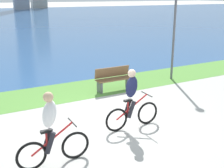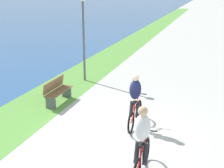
{
  "view_description": "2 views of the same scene",
  "coord_description": "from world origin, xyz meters",
  "px_view_note": "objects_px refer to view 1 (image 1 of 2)",
  "views": [
    {
      "loc": [
        -3.49,
        -6.96,
        3.61
      ],
      "look_at": [
        0.29,
        0.08,
        1.14
      ],
      "focal_mm": 46.22,
      "sensor_mm": 36.0,
      "label": 1
    },
    {
      "loc": [
        -8.15,
        -2.65,
        4.14
      ],
      "look_at": [
        0.77,
        0.19,
        1.25
      ],
      "focal_mm": 49.89,
      "sensor_mm": 36.0,
      "label": 2
    }
  ],
  "objects_px": {
    "bench_near_path": "(114,79)",
    "lamppost_tall": "(175,22)",
    "cyclist_lead": "(132,100)",
    "cyclist_trailing": "(51,130)"
  },
  "relations": [
    {
      "from": "cyclist_lead",
      "to": "cyclist_trailing",
      "type": "bearing_deg",
      "value": -163.12
    },
    {
      "from": "cyclist_lead",
      "to": "cyclist_trailing",
      "type": "xyz_separation_m",
      "value": [
        -2.51,
        -0.76,
        -0.0
      ]
    },
    {
      "from": "cyclist_lead",
      "to": "cyclist_trailing",
      "type": "height_order",
      "value": "cyclist_lead"
    },
    {
      "from": "bench_near_path",
      "to": "lamppost_tall",
      "type": "bearing_deg",
      "value": 2.85
    },
    {
      "from": "bench_near_path",
      "to": "lamppost_tall",
      "type": "xyz_separation_m",
      "value": [
        3.04,
        0.15,
        2.08
      ]
    },
    {
      "from": "cyclist_lead",
      "to": "lamppost_tall",
      "type": "xyz_separation_m",
      "value": [
        4.26,
        3.43,
        1.69
      ]
    },
    {
      "from": "cyclist_lead",
      "to": "bench_near_path",
      "type": "distance_m",
      "value": 3.52
    },
    {
      "from": "cyclist_trailing",
      "to": "bench_near_path",
      "type": "relative_size",
      "value": 1.14
    },
    {
      "from": "cyclist_trailing",
      "to": "bench_near_path",
      "type": "xyz_separation_m",
      "value": [
        3.73,
        4.04,
        -0.39
      ]
    },
    {
      "from": "cyclist_lead",
      "to": "bench_near_path",
      "type": "xyz_separation_m",
      "value": [
        1.22,
        3.28,
        -0.39
      ]
    }
  ]
}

